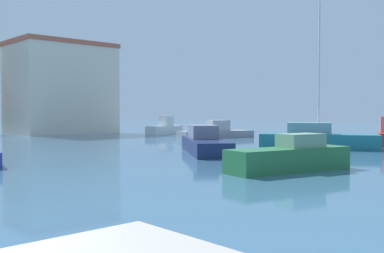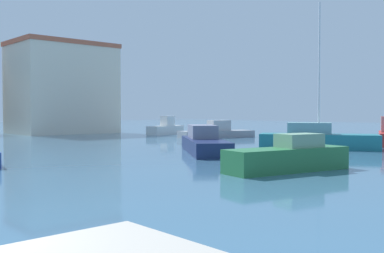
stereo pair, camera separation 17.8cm
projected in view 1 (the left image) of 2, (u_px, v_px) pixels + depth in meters
water at (104, 150)px, 29.59m from camera, size 160.00×160.00×0.00m
sailboat_teal_distant_north at (317, 139)px, 30.51m from camera, size 5.98×7.64×9.73m
motorboat_grey_behind_lamppost at (216, 132)px, 43.52m from camera, size 7.60×4.15×1.65m
motorboat_navy_distant_east at (205, 143)px, 27.93m from camera, size 6.27×7.64×1.65m
motorboat_green_far_left at (290, 157)px, 19.24m from camera, size 5.95×2.65×1.56m
motorboat_white_far_right at (165, 128)px, 49.47m from camera, size 5.49×2.91×1.99m
harbor_office at (61, 88)px, 51.86m from camera, size 10.86×7.80×10.21m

